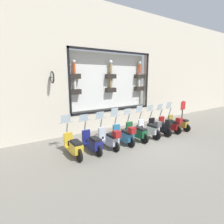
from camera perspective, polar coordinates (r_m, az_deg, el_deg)
ground_plane at (r=8.99m, az=12.88°, el=-9.93°), size 120.00×120.00×0.00m
building_facade at (r=11.17m, az=-0.06°, el=14.01°), size 1.22×36.00×7.36m
scooter_olive_0 at (r=11.62m, az=20.96°, el=-3.32°), size 1.79×0.61×1.64m
scooter_red_1 at (r=10.91m, az=18.61°, el=-3.87°), size 1.79×0.61×1.58m
scooter_black_2 at (r=10.27m, az=15.62°, el=-4.57°), size 1.80×0.60×1.60m
scooter_white_3 at (r=9.66m, az=12.23°, el=-5.33°), size 1.81×0.60×1.63m
scooter_green_4 at (r=9.14m, az=8.19°, el=-6.51°), size 1.80×0.60×1.54m
scooter_teal_5 at (r=8.56m, az=4.13°, el=-7.40°), size 1.80×0.60×1.66m
scooter_silver_6 at (r=8.09m, az=-0.70°, el=-8.61°), size 1.79×0.61×1.56m
scooter_navy_7 at (r=7.76m, az=-6.37°, el=-9.86°), size 1.80×0.61×1.53m
scooter_yellow_8 at (r=7.44m, az=-12.38°, el=-10.85°), size 1.81×0.61×1.62m
shop_sign_post at (r=12.58m, az=22.00°, el=-0.05°), size 0.36×0.45×1.68m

